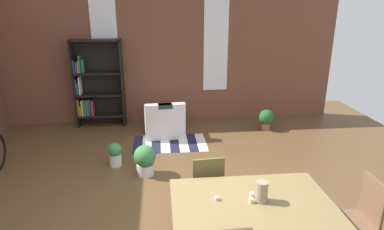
{
  "coord_description": "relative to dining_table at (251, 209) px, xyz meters",
  "views": [
    {
      "loc": [
        -0.05,
        -3.6,
        2.65
      ],
      "look_at": [
        0.44,
        1.41,
        0.94
      ],
      "focal_mm": 30.95,
      "sensor_mm": 36.0,
      "label": 1
    }
  ],
  "objects": [
    {
      "name": "bookshelf_tall",
      "position": [
        -2.3,
        4.5,
        0.25
      ],
      "size": [
        1.07,
        0.31,
        1.92
      ],
      "color": "black",
      "rests_on": "ground"
    },
    {
      "name": "dining_table",
      "position": [
        0.0,
        0.0,
        0.0
      ],
      "size": [
        1.6,
        1.04,
        0.77
      ],
      "color": "olive",
      "rests_on": "ground"
    },
    {
      "name": "tealight_candle_2",
      "position": [
        0.02,
        0.08,
        0.11
      ],
      "size": [
        0.04,
        0.04,
        0.05
      ],
      "primitive_type": "cylinder",
      "color": "silver",
      "rests_on": "dining_table"
    },
    {
      "name": "window_pane_0",
      "position": [
        -2.04,
        4.67,
        1.08
      ],
      "size": [
        0.55,
        0.02,
        2.08
      ],
      "primitive_type": "cube",
      "color": "white"
    },
    {
      "name": "potted_plant_window",
      "position": [
        -1.16,
        2.08,
        -0.41
      ],
      "size": [
        0.35,
        0.35,
        0.51
      ],
      "color": "silver",
      "rests_on": "ground"
    },
    {
      "name": "tealight_candle_0",
      "position": [
        -0.02,
        -0.02,
        0.11
      ],
      "size": [
        0.04,
        0.04,
        0.05
      ],
      "primitive_type": "cylinder",
      "color": "silver",
      "rests_on": "dining_table"
    },
    {
      "name": "armchair_white",
      "position": [
        -0.81,
        3.79,
        -0.41
      ],
      "size": [
        0.86,
        0.86,
        0.75
      ],
      "color": "silver",
      "rests_on": "ground"
    },
    {
      "name": "dining_chair_far_left",
      "position": [
        -0.35,
        0.75,
        -0.17
      ],
      "size": [
        0.43,
        0.43,
        0.95
      ],
      "color": "brown",
      "rests_on": "ground"
    },
    {
      "name": "tealight_candle_1",
      "position": [
        -0.35,
        0.06,
        0.11
      ],
      "size": [
        0.04,
        0.04,
        0.04
      ],
      "primitive_type": "cylinder",
      "color": "silver",
      "rests_on": "dining_table"
    },
    {
      "name": "potted_plant_corner",
      "position": [
        1.41,
        3.87,
        -0.43
      ],
      "size": [
        0.34,
        0.34,
        0.45
      ],
      "color": "#9E6042",
      "rests_on": "ground"
    },
    {
      "name": "vase_on_table",
      "position": [
        0.09,
        -0.0,
        0.2
      ],
      "size": [
        0.12,
        0.12,
        0.22
      ],
      "primitive_type": "cylinder",
      "color": "#998466",
      "rests_on": "dining_table"
    },
    {
      "name": "back_wall_brick",
      "position": [
        -0.82,
        4.74,
        0.92
      ],
      "size": [
        7.97,
        0.12,
        3.2
      ],
      "primitive_type": "cube",
      "color": "brown",
      "rests_on": "ground"
    },
    {
      "name": "dining_chair_head_right",
      "position": [
        1.18,
        -0.0,
        -0.17
      ],
      "size": [
        0.4,
        0.4,
        0.95
      ],
      "color": "brown",
      "rests_on": "ground"
    },
    {
      "name": "potted_plant_by_shelf",
      "position": [
        -1.68,
        2.44,
        -0.46
      ],
      "size": [
        0.23,
        0.23,
        0.42
      ],
      "color": "silver",
      "rests_on": "ground"
    },
    {
      "name": "window_pane_1",
      "position": [
        0.4,
        4.67,
        1.08
      ],
      "size": [
        0.55,
        0.02,
        2.08
      ],
      "primitive_type": "cube",
      "color": "white"
    },
    {
      "name": "ground_plane",
      "position": [
        -0.82,
        0.83,
        -0.68
      ],
      "size": [
        10.01,
        10.01,
        0.0
      ],
      "primitive_type": "plane",
      "color": "brown"
    },
    {
      "name": "striped_rug",
      "position": [
        -0.72,
        3.29,
        -0.68
      ],
      "size": [
        1.44,
        0.9,
        0.01
      ],
      "color": "#1E1E33",
      "rests_on": "ground"
    }
  ]
}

